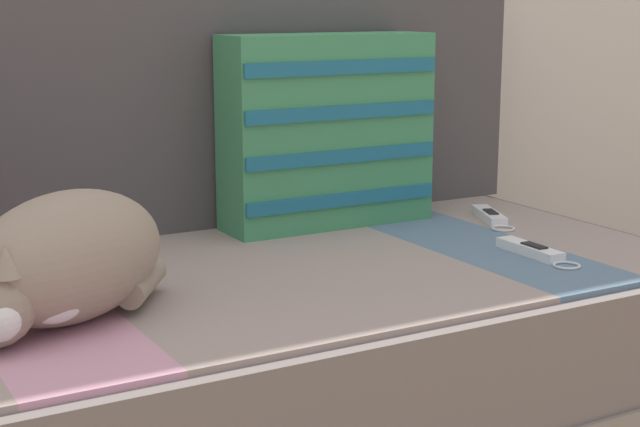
% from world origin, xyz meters
% --- Properties ---
extents(couch, '(2.01, 0.88, 0.39)m').
position_xyz_m(couch, '(0.00, 0.11, 0.19)').
color(couch, gray).
rests_on(couch, ground_plane).
extents(sofa_backrest, '(1.97, 0.14, 0.53)m').
position_xyz_m(sofa_backrest, '(0.00, 0.48, 0.66)').
color(sofa_backrest, '#474242').
rests_on(sofa_backrest, couch).
extents(throw_pillow_striped, '(0.44, 0.14, 0.39)m').
position_xyz_m(throw_pillow_striped, '(0.47, 0.33, 0.59)').
color(throw_pillow_striped, '#3D8956').
rests_on(throw_pillow_striped, couch).
extents(sleeping_cat, '(0.38, 0.31, 0.19)m').
position_xyz_m(sleeping_cat, '(-0.19, -0.04, 0.48)').
color(sleeping_cat, gray).
rests_on(sleeping_cat, couch).
extents(game_remote_near, '(0.05, 0.20, 0.02)m').
position_xyz_m(game_remote_near, '(0.66, -0.08, 0.40)').
color(game_remote_near, white).
rests_on(game_remote_near, couch).
extents(game_remote_far, '(0.11, 0.20, 0.02)m').
position_xyz_m(game_remote_far, '(0.78, 0.19, 0.40)').
color(game_remote_far, white).
rests_on(game_remote_far, couch).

